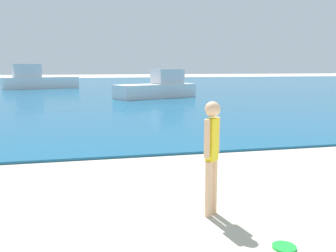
% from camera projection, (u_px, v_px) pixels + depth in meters
% --- Properties ---
extents(water, '(160.00, 60.00, 0.06)m').
position_uv_depth(water, '(98.00, 86.00, 37.04)').
color(water, '#14567F').
rests_on(water, ground).
extents(person_standing, '(0.28, 0.26, 1.55)m').
position_uv_depth(person_standing, '(212.00, 152.00, 4.84)').
color(person_standing, '#DDAD84').
rests_on(person_standing, ground).
extents(frisbee, '(0.26, 0.26, 0.03)m').
position_uv_depth(frisbee, '(284.00, 247.00, 4.06)').
color(frisbee, green).
rests_on(frisbee, ground).
extents(boat_near, '(5.52, 3.69, 1.80)m').
position_uv_depth(boat_near, '(158.00, 88.00, 23.29)').
color(boat_near, white).
rests_on(boat_near, water).
extents(boat_far, '(6.72, 3.87, 2.18)m').
position_uv_depth(boat_far, '(38.00, 80.00, 32.97)').
color(boat_far, white).
rests_on(boat_far, water).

